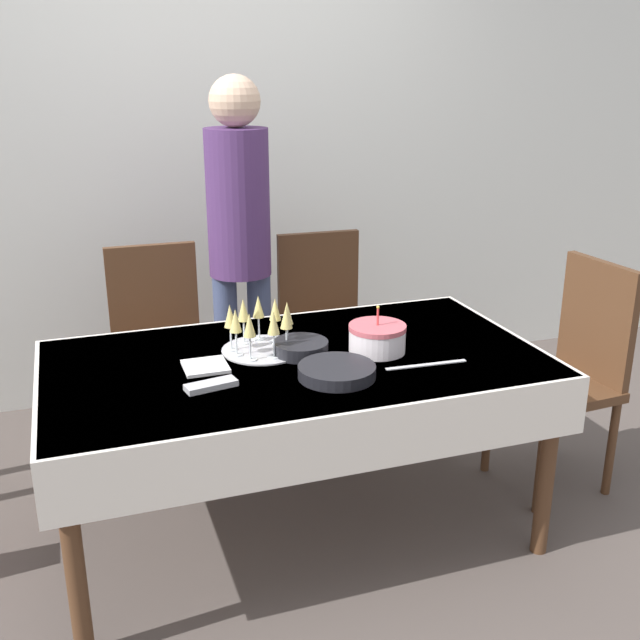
{
  "coord_description": "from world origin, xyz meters",
  "views": [
    {
      "loc": [
        -0.73,
        -2.38,
        1.72
      ],
      "look_at": [
        0.1,
        0.04,
        0.84
      ],
      "focal_mm": 42.0,
      "sensor_mm": 36.0,
      "label": 1
    }
  ],
  "objects": [
    {
      "name": "ground_plane",
      "position": [
        0.0,
        0.0,
        0.0
      ],
      "size": [
        12.0,
        12.0,
        0.0
      ],
      "primitive_type": "plane",
      "color": "#564C47"
    },
    {
      "name": "dining_table",
      "position": [
        0.0,
        0.0,
        0.62
      ],
      "size": [
        1.77,
        0.98,
        0.72
      ],
      "color": "silver",
      "rests_on": "ground_plane"
    },
    {
      "name": "napkin_pile",
      "position": [
        -0.32,
        0.01,
        0.73
      ],
      "size": [
        0.15,
        0.15,
        0.01
      ],
      "color": "white",
      "rests_on": "dining_table"
    },
    {
      "name": "dining_chair_far_left",
      "position": [
        -0.39,
        0.81,
        0.53
      ],
      "size": [
        0.42,
        0.42,
        0.97
      ],
      "color": "#51331E",
      "rests_on": "ground_plane"
    },
    {
      "name": "dining_chair_far_right",
      "position": [
        0.39,
        0.81,
        0.53
      ],
      "size": [
        0.43,
        0.43,
        0.97
      ],
      "color": "#51331E",
      "rests_on": "ground_plane"
    },
    {
      "name": "person_standing",
      "position": [
        0.0,
        0.84,
        1.02
      ],
      "size": [
        0.28,
        0.28,
        1.69
      ],
      "color": "#3F4C72",
      "rests_on": "ground_plane"
    },
    {
      "name": "plate_stack_dessert",
      "position": [
        0.03,
        0.03,
        0.75
      ],
      "size": [
        0.2,
        0.2,
        0.05
      ],
      "color": "black",
      "rests_on": "dining_table"
    },
    {
      "name": "wall_back",
      "position": [
        0.0,
        1.53,
        1.35
      ],
      "size": [
        8.0,
        0.05,
        2.7
      ],
      "color": "silver",
      "rests_on": "ground_plane"
    },
    {
      "name": "birthday_cake",
      "position": [
        0.3,
        -0.04,
        0.78
      ],
      "size": [
        0.21,
        0.21,
        0.18
      ],
      "color": "white",
      "rests_on": "dining_table"
    },
    {
      "name": "champagne_tray",
      "position": [
        -0.1,
        0.11,
        0.82
      ],
      "size": [
        0.31,
        0.31,
        0.18
      ],
      "color": "silver",
      "rests_on": "dining_table"
    },
    {
      "name": "dining_chair_right_end",
      "position": [
        1.21,
        0.01,
        0.53
      ],
      "size": [
        0.45,
        0.45,
        0.97
      ],
      "color": "#51331E",
      "rests_on": "ground_plane"
    },
    {
      "name": "plate_stack_main",
      "position": [
        0.08,
        -0.21,
        0.75
      ],
      "size": [
        0.26,
        0.26,
        0.04
      ],
      "color": "black",
      "rests_on": "dining_table"
    },
    {
      "name": "cake_knife",
      "position": [
        0.41,
        -0.22,
        0.73
      ],
      "size": [
        0.3,
        0.03,
        0.0
      ],
      "color": "silver",
      "rests_on": "dining_table"
    },
    {
      "name": "fork_pile",
      "position": [
        -0.34,
        -0.16,
        0.73
      ],
      "size": [
        0.18,
        0.09,
        0.02
      ],
      "color": "silver",
      "rests_on": "dining_table"
    }
  ]
}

